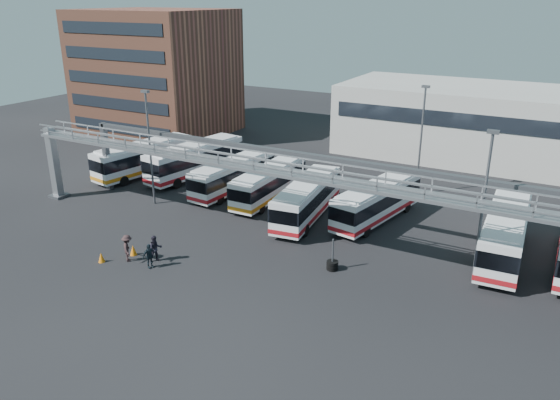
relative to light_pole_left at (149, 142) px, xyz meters
The scene contains 20 objects.
ground 18.78m from the light_pole_left, 26.57° to the right, with size 140.00×140.00×0.00m, color black.
gantry 16.14m from the light_pole_left, ahead, with size 51.40×5.15×7.10m.
apartment_building 28.52m from the light_pole_left, 129.29° to the left, with size 18.00×15.00×16.00m, color brown.
warehouse 41.07m from the light_pole_left, 46.97° to the left, with size 42.00×14.00×8.00m, color #9E9E99.
light_pole_left is the anchor object (origin of this frame).
light_pole_mid 28.02m from the light_pole_left, ahead, with size 0.70×0.35×10.21m.
light_pole_back 24.41m from the light_pole_left, 34.99° to the left, with size 0.70×0.35×10.21m.
bus_0 9.61m from the light_pole_left, 136.76° to the left, with size 4.60×11.70×3.47m.
bus_1 8.99m from the light_pole_left, 100.06° to the left, with size 4.55×11.89×3.53m.
bus_2 8.52m from the light_pole_left, 53.01° to the left, with size 3.20×10.56×3.16m.
bus_3 11.14m from the light_pole_left, 34.03° to the left, with size 2.53×10.33×3.13m.
bus_4 14.59m from the light_pole_left, 14.52° to the left, with size 3.78×11.06×3.29m.
bus_5 20.17m from the light_pole_left, 17.26° to the left, with size 4.37×10.88×3.22m.
bus_7 29.61m from the light_pole_left, ahead, with size 3.19×11.58×3.48m.
pedestrian_b 12.66m from the light_pole_left, 48.31° to the right, with size 0.96×0.75×1.97m, color #24202D.
pedestrian_c 12.32m from the light_pole_left, 58.01° to the right, with size 1.28×0.73×1.98m, color #322122.
pedestrian_d 13.50m from the light_pole_left, 50.30° to the right, with size 1.04×0.43×1.78m, color #18242B.
cone_left 12.79m from the light_pole_left, 67.31° to the right, with size 0.46×0.46×0.73m, color orange.
cone_right 11.73m from the light_pole_left, 57.19° to the right, with size 0.49×0.49×0.79m, color orange.
tire_stack 20.32m from the light_pole_left, 11.37° to the right, with size 0.81×0.81×2.31m.
Camera 1 is at (16.24, -26.84, 17.73)m, focal length 35.00 mm.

